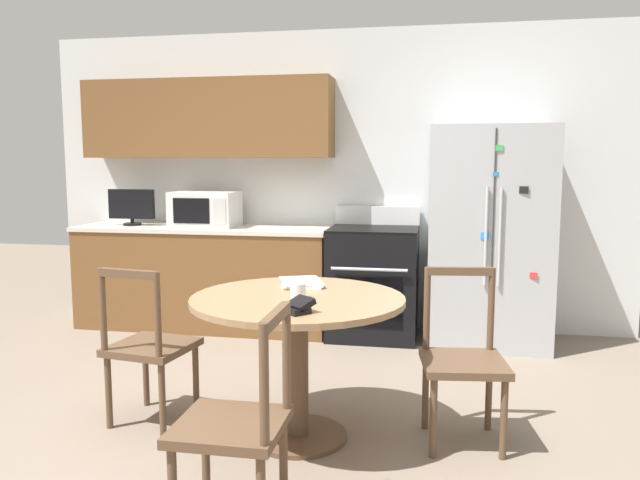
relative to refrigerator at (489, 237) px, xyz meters
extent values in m
plane|color=gray|center=(-1.33, -2.23, -0.87)|extent=(14.00, 14.00, 0.00)
cube|color=silver|center=(-1.33, 0.42, 0.43)|extent=(5.20, 0.10, 2.60)
cube|color=brown|center=(-2.42, 0.20, 0.97)|extent=(2.23, 0.34, 0.68)
cube|color=brown|center=(-2.42, 0.06, -0.44)|extent=(2.23, 0.62, 0.86)
cube|color=beige|center=(-2.42, 0.06, 0.01)|extent=(2.25, 0.64, 0.03)
cube|color=#B2B5BA|center=(0.00, 0.00, 0.00)|extent=(0.94, 0.69, 1.74)
cube|color=#333333|center=(0.00, -0.35, 0.00)|extent=(0.01, 0.01, 1.67)
cylinder|color=silver|center=(-0.05, -0.36, 0.04)|extent=(0.02, 0.02, 0.73)
cylinder|color=silver|center=(0.05, -0.36, 0.04)|extent=(0.02, 0.02, 0.73)
cube|color=#338CD8|center=(0.01, -0.35, 0.50)|extent=(0.04, 0.02, 0.03)
cube|color=#338CD8|center=(-0.05, -0.35, 0.04)|extent=(0.07, 0.02, 0.05)
cube|color=#3FB259|center=(0.03, -0.35, 0.69)|extent=(0.06, 0.01, 0.04)
cube|color=black|center=(0.21, -0.35, 0.39)|extent=(0.07, 0.02, 0.05)
cube|color=red|center=(0.30, -0.35, -0.24)|extent=(0.05, 0.02, 0.04)
cube|color=black|center=(-0.92, 0.03, -0.42)|extent=(0.73, 0.64, 0.90)
cube|color=black|center=(-0.92, -0.30, -0.51)|extent=(0.53, 0.01, 0.40)
cylinder|color=silver|center=(-0.92, -0.32, -0.24)|extent=(0.60, 0.02, 0.02)
cube|color=black|center=(-0.92, 0.03, 0.04)|extent=(0.73, 0.64, 0.02)
cube|color=white|center=(-0.92, 0.32, 0.13)|extent=(0.73, 0.06, 0.16)
cube|color=white|center=(-2.40, 0.05, 0.18)|extent=(0.55, 0.39, 0.31)
cube|color=black|center=(-2.45, -0.15, 0.18)|extent=(0.32, 0.01, 0.21)
cube|color=silver|center=(-2.20, -0.15, 0.18)|extent=(0.11, 0.01, 0.22)
cylinder|color=black|center=(-3.09, 0.03, 0.04)|extent=(0.16, 0.16, 0.02)
cylinder|color=black|center=(-3.09, 0.03, 0.07)|extent=(0.03, 0.03, 0.04)
cube|color=black|center=(-3.09, 0.03, 0.22)|extent=(0.42, 0.05, 0.26)
cylinder|color=#997551|center=(-1.11, -2.01, -0.12)|extent=(1.12, 1.12, 0.03)
cylinder|color=brown|center=(-1.11, -2.01, -0.49)|extent=(0.11, 0.11, 0.71)
cylinder|color=brown|center=(-1.11, -2.01, -0.86)|extent=(0.52, 0.52, 0.03)
cube|color=brown|center=(-0.26, -1.90, -0.44)|extent=(0.47, 0.47, 0.04)
cylinder|color=brown|center=(-0.06, -2.05, -0.67)|extent=(0.04, 0.04, 0.41)
cylinder|color=brown|center=(-0.40, -2.10, -0.67)|extent=(0.04, 0.04, 0.41)
cylinder|color=brown|center=(-0.11, -1.71, -0.67)|extent=(0.04, 0.04, 0.41)
cylinder|color=brown|center=(-0.45, -1.76, -0.67)|extent=(0.04, 0.04, 0.41)
cylinder|color=brown|center=(-0.11, -1.69, -0.20)|extent=(0.04, 0.04, 0.45)
cylinder|color=brown|center=(-0.45, -1.74, -0.20)|extent=(0.04, 0.04, 0.45)
cube|color=brown|center=(-0.28, -1.72, 0.01)|extent=(0.35, 0.08, 0.04)
cube|color=brown|center=(-1.97, -1.93, -0.44)|extent=(0.48, 0.48, 0.04)
cylinder|color=brown|center=(-2.11, -1.74, -0.67)|extent=(0.04, 0.04, 0.41)
cylinder|color=brown|center=(-1.77, -1.79, -0.67)|extent=(0.04, 0.04, 0.41)
cylinder|color=brown|center=(-2.16, -2.08, -0.67)|extent=(0.04, 0.04, 0.41)
cylinder|color=brown|center=(-1.82, -2.13, -0.67)|extent=(0.04, 0.04, 0.41)
cylinder|color=brown|center=(-2.17, -2.09, -0.20)|extent=(0.04, 0.04, 0.45)
cylinder|color=brown|center=(-1.83, -2.15, -0.20)|extent=(0.04, 0.04, 0.45)
cube|color=brown|center=(-2.00, -2.12, 0.01)|extent=(0.35, 0.09, 0.04)
cube|color=brown|center=(-1.19, -2.86, -0.44)|extent=(0.42, 0.42, 0.04)
cylinder|color=brown|center=(-1.36, -2.69, -0.67)|extent=(0.04, 0.04, 0.41)
cylinder|color=brown|center=(-1.02, -2.69, -0.67)|extent=(0.04, 0.04, 0.41)
cylinder|color=brown|center=(-1.00, -3.03, -0.20)|extent=(0.04, 0.04, 0.45)
cylinder|color=brown|center=(-1.00, -2.69, -0.20)|extent=(0.04, 0.04, 0.45)
cube|color=brown|center=(-1.00, -2.86, 0.01)|extent=(0.04, 0.34, 0.04)
cylinder|color=silver|center=(-1.10, -2.05, -0.06)|extent=(0.08, 0.08, 0.08)
cylinder|color=#8C4C99|center=(-1.10, -2.05, -0.08)|extent=(0.07, 0.07, 0.04)
cube|color=black|center=(-1.04, -2.36, -0.09)|extent=(0.15, 0.15, 0.03)
cube|color=black|center=(-1.02, -2.33, -0.06)|extent=(0.16, 0.15, 0.06)
cube|color=white|center=(-1.16, -1.70, -0.10)|extent=(0.28, 0.34, 0.01)
cube|color=beige|center=(-1.16, -1.70, -0.09)|extent=(0.30, 0.35, 0.01)
cube|color=silver|center=(-1.16, -1.70, -0.08)|extent=(0.31, 0.36, 0.01)
camera|label=1|loc=(-0.41, -5.10, 0.59)|focal=35.00mm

